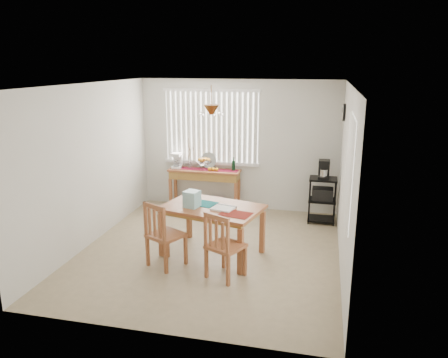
% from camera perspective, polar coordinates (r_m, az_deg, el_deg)
% --- Properties ---
extents(ground, '(4.00, 4.50, 0.01)m').
position_cam_1_polar(ground, '(7.06, -1.82, -9.40)').
color(ground, tan).
extents(room_shell, '(4.20, 4.70, 2.70)m').
position_cam_1_polar(room_shell, '(6.56, -1.89, 4.29)').
color(room_shell, silver).
rests_on(room_shell, ground).
extents(sideboard, '(1.45, 0.41, 0.82)m').
position_cam_1_polar(sideboard, '(8.85, -2.51, -0.05)').
color(sideboard, '#995834').
rests_on(sideboard, ground).
extents(sideboard_items, '(1.38, 0.34, 0.62)m').
position_cam_1_polar(sideboard_items, '(8.85, -4.02, 2.13)').
color(sideboard_items, maroon).
rests_on(sideboard_items, sideboard).
extents(wire_cart, '(0.50, 0.40, 0.85)m').
position_cam_1_polar(wire_cart, '(8.31, 12.73, -2.15)').
color(wire_cart, black).
rests_on(wire_cart, ground).
extents(cart_items, '(0.20, 0.24, 0.35)m').
position_cam_1_polar(cart_items, '(8.19, 12.93, 1.21)').
color(cart_items, black).
rests_on(cart_items, wire_cart).
extents(dining_table, '(1.65, 1.26, 0.78)m').
position_cam_1_polar(dining_table, '(6.69, -1.56, -4.32)').
color(dining_table, '#995834').
rests_on(dining_table, ground).
extents(table_items, '(1.11, 0.78, 0.25)m').
position_cam_1_polar(table_items, '(6.60, -3.18, -2.95)').
color(table_items, '#126267').
rests_on(table_items, dining_table).
extents(chair_left, '(0.62, 0.62, 0.99)m').
position_cam_1_polar(chair_left, '(6.43, -7.87, -7.26)').
color(chair_left, '#995834').
rests_on(chair_left, ground).
extents(chair_right, '(0.60, 0.60, 0.97)m').
position_cam_1_polar(chair_right, '(6.04, -0.02, -8.75)').
color(chair_right, '#995834').
rests_on(chair_right, ground).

